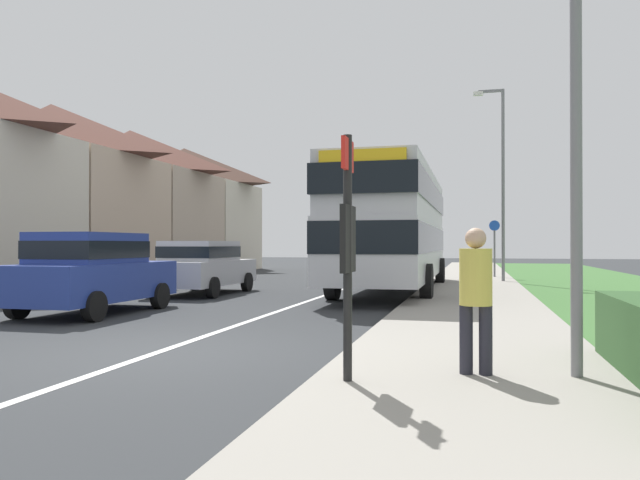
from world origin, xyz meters
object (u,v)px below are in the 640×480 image
(parked_car_silver, at_px, (202,265))
(bus_stop_sign, at_px, (348,240))
(parked_car_blue, at_px, (92,270))
(street_lamp_mid, at_px, (500,172))
(double_decker_bus, at_px, (394,224))
(pedestrian_at_stop, at_px, (476,293))
(street_lamp_near, at_px, (564,3))
(cycle_route_sign, at_px, (494,246))

(parked_car_silver, relative_size, bus_stop_sign, 1.61)
(parked_car_blue, xyz_separation_m, parked_car_silver, (0.05, 5.30, -0.07))
(parked_car_blue, bearing_deg, bus_stop_sign, -38.64)
(bus_stop_sign, height_order, street_lamp_mid, street_lamp_mid)
(double_decker_bus, relative_size, pedestrian_at_stop, 6.73)
(double_decker_bus, distance_m, street_lamp_mid, 6.27)
(bus_stop_sign, height_order, street_lamp_near, street_lamp_near)
(parked_car_silver, relative_size, cycle_route_sign, 1.66)
(pedestrian_at_stop, height_order, cycle_route_sign, cycle_route_sign)
(pedestrian_at_stop, height_order, bus_stop_sign, bus_stop_sign)
(parked_car_blue, relative_size, street_lamp_mid, 0.55)
(parked_car_silver, distance_m, street_lamp_near, 13.64)
(pedestrian_at_stop, distance_m, cycle_route_sign, 20.05)
(bus_stop_sign, xyz_separation_m, cycle_route_sign, (2.09, 20.64, -0.11))
(parked_car_silver, height_order, bus_stop_sign, bus_stop_sign)
(double_decker_bus, distance_m, parked_car_blue, 9.42)
(double_decker_bus, bearing_deg, pedestrian_at_stop, -78.71)
(parked_car_silver, relative_size, street_lamp_near, 0.60)
(double_decker_bus, height_order, street_lamp_mid, street_lamp_mid)
(parked_car_blue, height_order, street_lamp_mid, street_lamp_mid)
(parked_car_blue, bearing_deg, parked_car_silver, 89.43)
(double_decker_bus, bearing_deg, bus_stop_sign, -84.70)
(double_decker_bus, relative_size, cycle_route_sign, 4.46)
(bus_stop_sign, bearing_deg, cycle_route_sign, 84.21)
(parked_car_silver, bearing_deg, cycle_route_sign, 48.67)
(street_lamp_mid, bearing_deg, parked_car_blue, -125.89)
(parked_car_blue, xyz_separation_m, street_lamp_mid, (8.94, 12.35, 3.28))
(street_lamp_near, relative_size, street_lamp_mid, 0.95)
(parked_car_blue, relative_size, cycle_route_sign, 1.60)
(bus_stop_sign, distance_m, cycle_route_sign, 20.75)
(double_decker_bus, bearing_deg, street_lamp_near, -74.53)
(bus_stop_sign, bearing_deg, street_lamp_mid, 82.89)
(parked_car_blue, xyz_separation_m, cycle_route_sign, (8.82, 15.27, 0.48))
(street_lamp_mid, bearing_deg, street_lamp_near, -90.17)
(bus_stop_sign, bearing_deg, parked_car_silver, 122.01)
(parked_car_silver, bearing_deg, street_lamp_near, -48.27)
(pedestrian_at_stop, distance_m, street_lamp_near, 3.19)
(parked_car_blue, relative_size, bus_stop_sign, 1.55)
(bus_stop_sign, distance_m, street_lamp_mid, 18.07)
(street_lamp_near, bearing_deg, parked_car_blue, 152.59)
(cycle_route_sign, bearing_deg, bus_stop_sign, -95.79)
(parked_car_blue, relative_size, street_lamp_near, 0.58)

